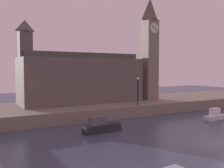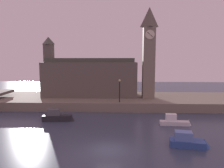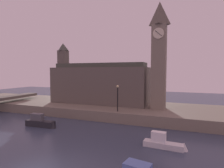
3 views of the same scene
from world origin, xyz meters
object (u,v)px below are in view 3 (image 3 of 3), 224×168
streetlamp (118,95)px  clock_tower (159,54)px  boat_ferry_white (166,143)px  parliament_hall (98,83)px  boat_barge_dark (42,122)px

streetlamp → clock_tower: bearing=38.3°
streetlamp → boat_ferry_white: size_ratio=0.91×
clock_tower → boat_ferry_white: clock_tower is taller
streetlamp → parliament_hall: bearing=134.0°
boat_barge_dark → boat_ferry_white: bearing=-4.6°
clock_tower → boat_barge_dark: bearing=-143.6°
boat_barge_dark → streetlamp: bearing=35.2°
parliament_hall → boat_barge_dark: (-2.49, -12.17, -4.49)m
parliament_hall → boat_barge_dark: parliament_hall is taller
clock_tower → streetlamp: clock_tower is taller
boat_ferry_white → boat_barge_dark: 15.97m
boat_ferry_white → boat_barge_dark: (-15.92, 1.28, 0.12)m
streetlamp → boat_ferry_white: (7.45, -7.26, -3.41)m
parliament_hall → boat_ferry_white: size_ratio=4.24×
clock_tower → parliament_hall: bearing=169.5°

